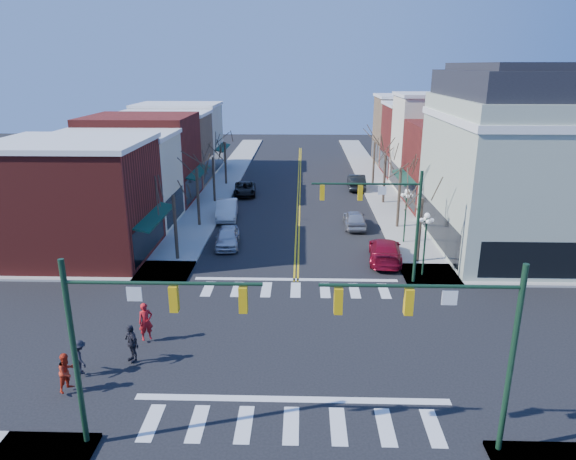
# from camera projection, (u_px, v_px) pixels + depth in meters

# --- Properties ---
(ground) EXTENTS (160.00, 160.00, 0.00)m
(ground) POSITION_uv_depth(u_px,v_px,m) (294.00, 342.00, 25.52)
(ground) COLOR black
(ground) RESTS_ON ground
(sidewalk_left) EXTENTS (3.50, 70.00, 0.15)m
(sidewalk_left) POSITION_uv_depth(u_px,v_px,m) (198.00, 222.00, 44.76)
(sidewalk_left) COLOR #9E9B93
(sidewalk_left) RESTS_ON ground
(sidewalk_right) EXTENTS (3.50, 70.00, 0.15)m
(sidewalk_right) POSITION_uv_depth(u_px,v_px,m) (399.00, 224.00, 44.29)
(sidewalk_right) COLOR #9E9B93
(sidewalk_right) RESTS_ON ground
(bldg_left_brick_a) EXTENTS (10.00, 8.50, 8.00)m
(bldg_left_brick_a) POSITION_uv_depth(u_px,v_px,m) (76.00, 202.00, 35.88)
(bldg_left_brick_a) COLOR maroon
(bldg_left_brick_a) RESTS_ON ground
(bldg_left_stucco_a) EXTENTS (10.00, 7.00, 7.50)m
(bldg_left_stucco_a) POSITION_uv_depth(u_px,v_px,m) (115.00, 182.00, 43.33)
(bldg_left_stucco_a) COLOR beige
(bldg_left_stucco_a) RESTS_ON ground
(bldg_left_brick_b) EXTENTS (10.00, 9.00, 8.50)m
(bldg_left_brick_b) POSITION_uv_depth(u_px,v_px,m) (143.00, 159.00, 50.79)
(bldg_left_brick_b) COLOR maroon
(bldg_left_brick_b) RESTS_ON ground
(bldg_left_tan) EXTENTS (10.00, 7.50, 7.80)m
(bldg_left_tan) POSITION_uv_depth(u_px,v_px,m) (164.00, 150.00, 58.75)
(bldg_left_tan) COLOR #937251
(bldg_left_tan) RESTS_ON ground
(bldg_left_stucco_b) EXTENTS (10.00, 8.00, 8.20)m
(bldg_left_stucco_b) POSITION_uv_depth(u_px,v_px,m) (180.00, 139.00, 66.06)
(bldg_left_stucco_b) COLOR beige
(bldg_left_stucco_b) RESTS_ON ground
(bldg_right_brick_a) EXTENTS (10.00, 8.50, 8.00)m
(bldg_right_brick_a) POSITION_uv_depth(u_px,v_px,m) (463.00, 167.00, 48.37)
(bldg_right_brick_a) COLOR maroon
(bldg_right_brick_a) RESTS_ON ground
(bldg_right_stucco) EXTENTS (10.00, 7.00, 10.00)m
(bldg_right_stucco) POSITION_uv_depth(u_px,v_px,m) (443.00, 144.00, 55.44)
(bldg_right_stucco) COLOR beige
(bldg_right_stucco) RESTS_ON ground
(bldg_right_brick_b) EXTENTS (10.00, 8.00, 8.50)m
(bldg_right_brick_b) POSITION_uv_depth(u_px,v_px,m) (426.00, 141.00, 62.80)
(bldg_right_brick_b) COLOR maroon
(bldg_right_brick_b) RESTS_ON ground
(bldg_right_tan) EXTENTS (10.00, 8.00, 9.00)m
(bldg_right_tan) POSITION_uv_depth(u_px,v_px,m) (413.00, 131.00, 70.34)
(bldg_right_tan) COLOR #937251
(bldg_right_tan) RESTS_ON ground
(victorian_corner) EXTENTS (12.25, 14.25, 13.30)m
(victorian_corner) POSITION_uv_depth(u_px,v_px,m) (527.00, 160.00, 36.83)
(victorian_corner) COLOR #A1AD96
(victorian_corner) RESTS_ON ground
(traffic_mast_near_left) EXTENTS (6.60, 0.28, 7.20)m
(traffic_mast_near_left) POSITION_uv_depth(u_px,v_px,m) (125.00, 329.00, 17.18)
(traffic_mast_near_left) COLOR #14331E
(traffic_mast_near_left) RESTS_ON ground
(traffic_mast_near_right) EXTENTS (6.60, 0.28, 7.20)m
(traffic_mast_near_right) POSITION_uv_depth(u_px,v_px,m) (459.00, 334.00, 16.88)
(traffic_mast_near_right) COLOR #14331E
(traffic_mast_near_right) RESTS_ON ground
(traffic_mast_far_right) EXTENTS (6.60, 0.28, 7.20)m
(traffic_mast_far_right) POSITION_uv_depth(u_px,v_px,m) (388.00, 211.00, 30.96)
(traffic_mast_far_right) COLOR #14331E
(traffic_mast_far_right) RESTS_ON ground
(lamppost_corner) EXTENTS (0.36, 0.36, 4.33)m
(lamppost_corner) POSITION_uv_depth(u_px,v_px,m) (426.00, 234.00, 32.48)
(lamppost_corner) COLOR #14331E
(lamppost_corner) RESTS_ON ground
(lamppost_midblock) EXTENTS (0.36, 0.36, 4.33)m
(lamppost_midblock) POSITION_uv_depth(u_px,v_px,m) (406.00, 207.00, 38.66)
(lamppost_midblock) COLOR #14331E
(lamppost_midblock) RESTS_ON ground
(tree_left_a) EXTENTS (0.24, 0.24, 4.76)m
(tree_left_a) POSITION_uv_depth(u_px,v_px,m) (176.00, 228.00, 35.48)
(tree_left_a) COLOR #382B21
(tree_left_a) RESTS_ON ground
(tree_left_b) EXTENTS (0.24, 0.24, 5.04)m
(tree_left_b) POSITION_uv_depth(u_px,v_px,m) (198.00, 198.00, 43.05)
(tree_left_b) COLOR #382B21
(tree_left_b) RESTS_ON ground
(tree_left_c) EXTENTS (0.24, 0.24, 4.55)m
(tree_left_c) POSITION_uv_depth(u_px,v_px,m) (214.00, 180.00, 50.73)
(tree_left_c) COLOR #382B21
(tree_left_c) RESTS_ON ground
(tree_left_d) EXTENTS (0.24, 0.24, 4.90)m
(tree_left_d) POSITION_uv_depth(u_px,v_px,m) (225.00, 164.00, 58.29)
(tree_left_d) COLOR #382B21
(tree_left_d) RESTS_ON ground
(tree_right_a) EXTENTS (0.24, 0.24, 4.62)m
(tree_right_a) POSITION_uv_depth(u_px,v_px,m) (419.00, 231.00, 35.05)
(tree_right_a) COLOR #382B21
(tree_right_a) RESTS_ON ground
(tree_right_b) EXTENTS (0.24, 0.24, 5.18)m
(tree_right_b) POSITION_uv_depth(u_px,v_px,m) (399.00, 198.00, 42.57)
(tree_right_b) COLOR #382B21
(tree_right_b) RESTS_ON ground
(tree_right_c) EXTENTS (0.24, 0.24, 4.83)m
(tree_right_c) POSITION_uv_depth(u_px,v_px,m) (384.00, 180.00, 50.24)
(tree_right_c) COLOR #382B21
(tree_right_c) RESTS_ON ground
(tree_right_d) EXTENTS (0.24, 0.24, 4.97)m
(tree_right_d) POSITION_uv_depth(u_px,v_px,m) (374.00, 164.00, 57.83)
(tree_right_d) COLOR #382B21
(tree_right_d) RESTS_ON ground
(car_left_near) EXTENTS (2.02, 4.40, 1.46)m
(car_left_near) POSITION_uv_depth(u_px,v_px,m) (227.00, 237.00, 38.81)
(car_left_near) COLOR silver
(car_left_near) RESTS_ON ground
(car_left_mid) EXTENTS (2.18, 5.16, 1.66)m
(car_left_mid) POSITION_uv_depth(u_px,v_px,m) (227.00, 209.00, 45.82)
(car_left_mid) COLOR silver
(car_left_mid) RESTS_ON ground
(car_left_far) EXTENTS (2.62, 4.99, 1.34)m
(car_left_far) POSITION_uv_depth(u_px,v_px,m) (245.00, 189.00, 54.17)
(car_left_far) COLOR black
(car_left_far) RESTS_ON ground
(car_right_near) EXTENTS (2.78, 5.59, 1.56)m
(car_right_near) POSITION_uv_depth(u_px,v_px,m) (385.00, 250.00, 35.84)
(car_right_near) COLOR maroon
(car_right_near) RESTS_ON ground
(car_right_mid) EXTENTS (1.76, 4.37, 1.49)m
(car_right_mid) POSITION_uv_depth(u_px,v_px,m) (355.00, 219.00, 43.29)
(car_right_mid) COLOR #A9A9AD
(car_right_mid) RESTS_ON ground
(car_right_far) EXTENTS (1.86, 5.07, 1.66)m
(car_right_far) POSITION_uv_depth(u_px,v_px,m) (356.00, 182.00, 56.71)
(car_right_far) COLOR black
(car_right_far) RESTS_ON ground
(pedestrian_red_a) EXTENTS (0.84, 0.76, 1.92)m
(pedestrian_red_a) POSITION_uv_depth(u_px,v_px,m) (146.00, 322.00, 25.22)
(pedestrian_red_a) COLOR red
(pedestrian_red_a) RESTS_ON sidewalk_left
(pedestrian_red_b) EXTENTS (0.92, 1.01, 1.69)m
(pedestrian_red_b) POSITION_uv_depth(u_px,v_px,m) (67.00, 372.00, 21.29)
(pedestrian_red_b) COLOR red
(pedestrian_red_b) RESTS_ON sidewalk_left
(pedestrian_dark_a) EXTENTS (1.08, 1.04, 1.81)m
(pedestrian_dark_a) POSITION_uv_depth(u_px,v_px,m) (132.00, 343.00, 23.38)
(pedestrian_dark_a) COLOR black
(pedestrian_dark_a) RESTS_ON sidewalk_left
(pedestrian_dark_b) EXTENTS (1.11, 1.17, 1.59)m
(pedestrian_dark_b) POSITION_uv_depth(u_px,v_px,m) (80.00, 357.00, 22.47)
(pedestrian_dark_b) COLOR black
(pedestrian_dark_b) RESTS_ON sidewalk_left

